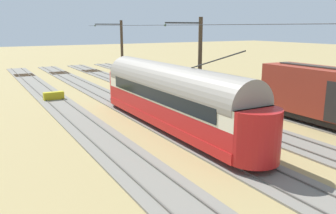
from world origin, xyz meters
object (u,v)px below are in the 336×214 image
(catenary_pole_foreground, at_px, (121,54))
(catenary_pole_mid_near, at_px, (199,68))
(vintage_streetcar, at_px, (171,96))
(track_end_bumper, at_px, (54,96))

(catenary_pole_foreground, distance_m, catenary_pole_mid_near, 14.18)
(vintage_streetcar, xyz_separation_m, catenary_pole_mid_near, (-2.69, -0.79, 1.56))
(vintage_streetcar, distance_m, catenary_pole_mid_near, 3.21)
(catenary_pole_foreground, xyz_separation_m, catenary_pole_mid_near, (0.00, 14.18, 0.00))
(vintage_streetcar, height_order, catenary_pole_foreground, catenary_pole_foreground)
(catenary_pole_foreground, bearing_deg, catenary_pole_mid_near, 90.00)
(vintage_streetcar, xyz_separation_m, track_end_bumper, (4.79, -13.29, -1.86))
(catenary_pole_foreground, height_order, track_end_bumper, catenary_pole_foreground)
(track_end_bumper, bearing_deg, vintage_streetcar, 109.83)
(track_end_bumper, bearing_deg, catenary_pole_mid_near, 120.91)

